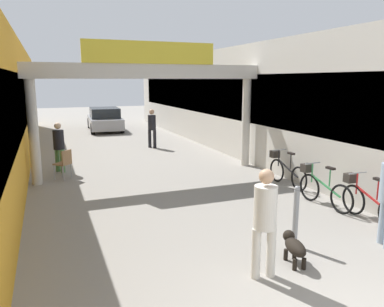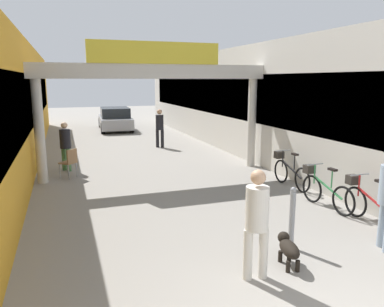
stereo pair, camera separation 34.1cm
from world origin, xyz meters
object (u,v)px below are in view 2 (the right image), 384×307
object	(u,v)px
cafe_chair_wood_nearer	(70,161)
parked_car_silver	(115,119)
pedestrian_carrying_crate	(65,143)
bicycle_green_third	(324,189)
pedestrian_with_dog	(257,218)
dog_on_leash	(288,248)
pedestrian_elderly_walking	(160,126)
bicycle_red_second	(369,203)
bicycle_black_farthest	(289,171)
bollard_post_metal	(292,218)

from	to	relation	value
cafe_chair_wood_nearer	parked_car_silver	distance (m)	11.06
pedestrian_carrying_crate	bicycle_green_third	world-z (taller)	pedestrian_carrying_crate
pedestrian_with_dog	parked_car_silver	xyz separation A→B (m)	(0.31, 17.72, -0.31)
pedestrian_with_dog	cafe_chair_wood_nearer	xyz separation A→B (m)	(-2.47, 7.02, -0.42)
dog_on_leash	bicycle_green_third	size ratio (longest dim) A/B	0.40
parked_car_silver	pedestrian_elderly_walking	bearing A→B (deg)	-80.68
bicycle_red_second	bicycle_green_third	bearing A→B (deg)	101.88
bicycle_red_second	pedestrian_elderly_walking	bearing A→B (deg)	100.76
bicycle_black_farthest	bollard_post_metal	distance (m)	4.03
bollard_post_metal	parked_car_silver	bearing A→B (deg)	92.65
bollard_post_metal	parked_car_silver	distance (m)	17.03
pedestrian_with_dog	bicycle_black_farthest	world-z (taller)	pedestrian_with_dog
bicycle_green_third	cafe_chair_wood_nearer	xyz separation A→B (m)	(-5.51, 4.69, 0.10)
bicycle_black_farthest	cafe_chair_wood_nearer	bearing A→B (deg)	153.08
pedestrian_elderly_walking	bollard_post_metal	distance (m)	10.51
pedestrian_carrying_crate	bicycle_red_second	world-z (taller)	pedestrian_carrying_crate
bicycle_red_second	parked_car_silver	world-z (taller)	parked_car_silver
bicycle_green_third	bicycle_black_farthest	world-z (taller)	same
dog_on_leash	bicycle_black_farthest	distance (m)	4.69
bollard_post_metal	pedestrian_carrying_crate	bearing A→B (deg)	116.50
pedestrian_elderly_walking	bicycle_red_second	size ratio (longest dim) A/B	0.99
bollard_post_metal	pedestrian_with_dog	bearing A→B (deg)	-147.01
bicycle_black_farthest	parked_car_silver	world-z (taller)	parked_car_silver
dog_on_leash	bicycle_black_farthest	xyz separation A→B (m)	(2.58, 3.91, 0.14)
cafe_chair_wood_nearer	pedestrian_elderly_walking	bearing A→B (deg)	47.49
cafe_chair_wood_nearer	pedestrian_with_dog	bearing A→B (deg)	-70.59
bicycle_red_second	cafe_chair_wood_nearer	world-z (taller)	bicycle_red_second
bicycle_red_second	parked_car_silver	distance (m)	16.79
pedestrian_with_dog	pedestrian_elderly_walking	distance (m)	11.29
pedestrian_carrying_crate	pedestrian_elderly_walking	xyz separation A→B (m)	(3.94, 3.17, 0.05)
bicycle_green_third	bicycle_black_farthest	xyz separation A→B (m)	(0.23, 1.77, 0.00)
pedestrian_with_dog	dog_on_leash	world-z (taller)	pedestrian_with_dog
dog_on_leash	bicycle_black_farthest	world-z (taller)	bicycle_black_farthest
bollard_post_metal	bicycle_black_farthest	bearing A→B (deg)	57.32
bicycle_green_third	parked_car_silver	size ratio (longest dim) A/B	0.41
bicycle_green_third	bollard_post_metal	world-z (taller)	bollard_post_metal
bollard_post_metal	cafe_chair_wood_nearer	world-z (taller)	bollard_post_metal
pedestrian_elderly_walking	bicycle_black_farthest	distance (m)	7.38
dog_on_leash	pedestrian_with_dog	bearing A→B (deg)	-164.56
pedestrian_carrying_crate	dog_on_leash	xyz separation A→B (m)	(3.25, -7.85, -0.61)
parked_car_silver	bicycle_green_third	bearing A→B (deg)	-79.93
pedestrian_with_dog	bicycle_red_second	world-z (taller)	pedestrian_with_dog
dog_on_leash	bicycle_green_third	xyz separation A→B (m)	(2.35, 2.14, 0.14)
bicycle_black_farthest	bicycle_red_second	bearing A→B (deg)	-89.83
dog_on_leash	bicycle_green_third	world-z (taller)	bicycle_green_third
pedestrian_elderly_walking	cafe_chair_wood_nearer	xyz separation A→B (m)	(-3.84, -4.19, -0.42)
dog_on_leash	bicycle_black_farthest	bearing A→B (deg)	56.61
dog_on_leash	parked_car_silver	distance (m)	17.53
bicycle_black_farthest	bollard_post_metal	bearing A→B (deg)	-122.68
pedestrian_carrying_crate	parked_car_silver	xyz separation A→B (m)	(2.87, 9.67, -0.27)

